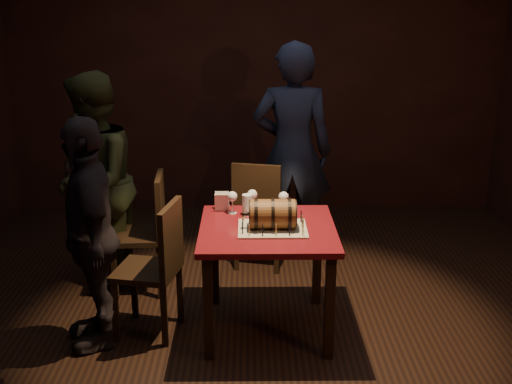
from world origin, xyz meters
TOP-DOWN VIEW (x-y plane):
  - room_shell at (0.00, 0.00)m, footprint 5.04×5.04m
  - pub_table at (0.05, -0.09)m, footprint 0.90×0.90m
  - cake_board at (0.08, -0.14)m, footprint 0.45×0.35m
  - barrel_cake at (0.08, -0.14)m, footprint 0.36×0.21m
  - birthday_candles at (0.08, -0.14)m, footprint 0.40×0.30m
  - wine_glass_left at (-0.19, 0.19)m, footprint 0.07×0.07m
  - wine_glass_mid at (-0.05, 0.23)m, footprint 0.07×0.07m
  - wine_glass_right at (0.17, 0.18)m, footprint 0.07×0.07m
  - pint_of_ale at (-0.09, 0.15)m, footprint 0.07×0.07m
  - menu_card at (-0.27, 0.24)m, footprint 0.10×0.05m
  - chair_back at (0.00, 0.93)m, footprint 0.48×0.48m
  - chair_left_rear at (-0.85, 0.53)m, footprint 0.42×0.42m
  - chair_left_front at (-0.69, -0.14)m, footprint 0.47×0.47m
  - person_back at (0.29, 1.23)m, footprint 0.72×0.50m
  - person_left_rear at (-1.26, 0.63)m, footprint 0.65×0.83m
  - person_left_front at (-1.09, -0.24)m, footprint 0.63×0.97m

SIDE VIEW (x-z plane):
  - chair_back at x=0.00m, z-range 0.06..0.99m
  - chair_left_rear at x=-0.85m, z-range 0.06..0.99m
  - chair_left_front at x=-0.69m, z-range 0.06..0.99m
  - pub_table at x=0.05m, z-range 0.27..1.02m
  - cake_board at x=0.08m, z-range 0.75..0.76m
  - person_left_front at x=-1.09m, z-range 0.00..1.53m
  - birthday_candles at x=0.08m, z-range 0.76..0.85m
  - menu_card at x=-0.27m, z-range 0.75..0.88m
  - pint_of_ale at x=-0.09m, z-range 0.75..0.90m
  - person_left_rear at x=-1.26m, z-range 0.00..1.69m
  - barrel_cake at x=0.08m, z-range 0.75..0.96m
  - wine_glass_mid at x=-0.05m, z-range 0.79..0.95m
  - wine_glass_left at x=-0.19m, z-range 0.79..0.95m
  - wine_glass_right at x=0.17m, z-range 0.79..0.95m
  - person_back at x=0.29m, z-range 0.00..1.86m
  - room_shell at x=0.00m, z-range 0.00..2.80m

